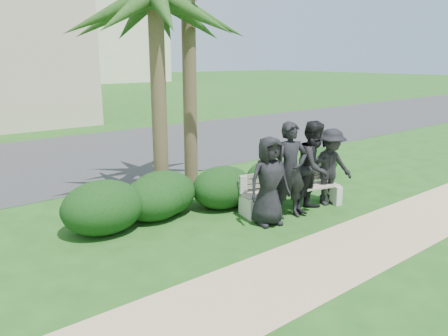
{
  "coord_description": "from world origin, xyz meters",
  "views": [
    {
      "loc": [
        -5.53,
        -5.72,
        3.1
      ],
      "look_at": [
        -0.11,
        1.0,
        0.92
      ],
      "focal_mm": 35.0,
      "sensor_mm": 36.0,
      "label": 1
    }
  ],
  "objects": [
    {
      "name": "hedge_d",
      "position": [
        0.04,
        1.23,
        0.45
      ],
      "size": [
        1.39,
        1.14,
        0.9
      ],
      "primitive_type": "ellipsoid",
      "color": "black",
      "rests_on": "ground"
    },
    {
      "name": "hedge_b",
      "position": [
        -1.48,
        1.52,
        0.43
      ],
      "size": [
        1.33,
        1.1,
        0.87
      ],
      "primitive_type": "ellipsoid",
      "color": "black",
      "rests_on": "ground"
    },
    {
      "name": "hedge_a",
      "position": [
        -2.53,
        1.51,
        0.5
      ],
      "size": [
        1.52,
        1.25,
        0.99
      ],
      "primitive_type": "ellipsoid",
      "color": "black",
      "rests_on": "ground"
    },
    {
      "name": "palm_left",
      "position": [
        -0.83,
        2.28,
        4.21
      ],
      "size": [
        3.0,
        3.0,
        5.17
      ],
      "color": "brown",
      "rests_on": "ground"
    },
    {
      "name": "man_b",
      "position": [
        0.69,
        -0.09,
        0.96
      ],
      "size": [
        0.81,
        0.66,
        1.92
      ],
      "primitive_type": "imported",
      "rotation": [
        0.0,
        0.0,
        -0.33
      ],
      "color": "black",
      "rests_on": "ground"
    },
    {
      "name": "hedge_c",
      "position": [
        -1.2,
        1.63,
        0.46
      ],
      "size": [
        1.42,
        1.17,
        0.92
      ],
      "primitive_type": "ellipsoid",
      "color": "black",
      "rests_on": "ground"
    },
    {
      "name": "ground",
      "position": [
        0.0,
        0.0,
        0.0
      ],
      "size": [
        160.0,
        160.0,
        0.0
      ],
      "primitive_type": "plane",
      "color": "#1B4C15",
      "rests_on": "ground"
    },
    {
      "name": "man_c",
      "position": [
        1.35,
        -0.13,
        0.94
      ],
      "size": [
        1.06,
        0.91,
        1.88
      ],
      "primitive_type": "imported",
      "rotation": [
        0.0,
        0.0,
        0.23
      ],
      "color": "black",
      "rests_on": "ground"
    },
    {
      "name": "man_a",
      "position": [
        0.08,
        -0.12,
        0.85
      ],
      "size": [
        0.94,
        0.72,
        1.71
      ],
      "primitive_type": "imported",
      "rotation": [
        0.0,
        0.0,
        -0.24
      ],
      "color": "black",
      "rests_on": "ground"
    },
    {
      "name": "footpath",
      "position": [
        0.0,
        -1.8,
        0.0
      ],
      "size": [
        30.0,
        1.6,
        0.01
      ],
      "primitive_type": "cube",
      "color": "tan",
      "rests_on": "ground"
    },
    {
      "name": "park_bench",
      "position": [
        1.05,
        0.2,
        0.36
      ],
      "size": [
        2.37,
        1.03,
        0.79
      ],
      "rotation": [
        0.0,
        0.0,
        -0.23
      ],
      "color": "gray",
      "rests_on": "ground"
    },
    {
      "name": "asphalt_street",
      "position": [
        0.0,
        8.0,
        0.0
      ],
      "size": [
        160.0,
        8.0,
        0.01
      ],
      "primitive_type": "cube",
      "color": "#2D2D30",
      "rests_on": "ground"
    },
    {
      "name": "hedge_f",
      "position": [
        3.78,
        1.7,
        0.39
      ],
      "size": [
        1.19,
        0.98,
        0.78
      ],
      "primitive_type": "ellipsoid",
      "color": "black",
      "rests_on": "ground"
    },
    {
      "name": "man_d",
      "position": [
        1.93,
        -0.1,
        0.83
      ],
      "size": [
        1.2,
        0.88,
        1.66
      ],
      "primitive_type": "imported",
      "rotation": [
        0.0,
        0.0,
        -0.27
      ],
      "color": "black",
      "rests_on": "ground"
    },
    {
      "name": "hedge_e",
      "position": [
        1.49,
        1.23,
        0.42
      ],
      "size": [
        1.27,
        1.05,
        0.83
      ],
      "primitive_type": "ellipsoid",
      "color": "black",
      "rests_on": "ground"
    }
  ]
}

